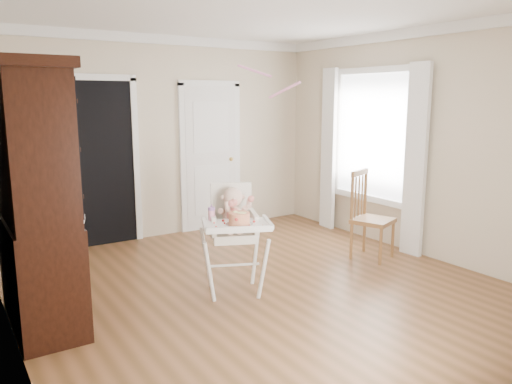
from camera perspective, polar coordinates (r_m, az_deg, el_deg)
floor at (r=5.07m, az=1.19°, el=-11.18°), size 5.00×5.00×0.00m
ceiling at (r=4.77m, az=1.33°, el=20.51°), size 5.00×5.00×0.00m
wall_back at (r=6.93m, az=-10.49°, el=6.09°), size 4.50×0.00×4.50m
wall_left at (r=3.94m, az=-26.92°, el=1.69°), size 0.00×5.00×5.00m
wall_right at (r=6.27m, az=18.61°, el=5.23°), size 0.00×5.00×5.00m
crown_molding at (r=4.76m, az=1.33°, el=19.79°), size 4.50×5.00×0.12m
doorway at (r=6.65m, az=-17.55°, el=3.49°), size 1.06×0.05×2.22m
closet_door at (r=7.24m, az=-5.19°, el=3.83°), size 0.96×0.09×2.13m
window_right at (r=6.75m, az=12.88°, el=5.34°), size 0.13×1.84×2.30m
high_chair at (r=4.82m, az=-2.59°, el=-3.91°), size 0.87×0.95×1.09m
baby at (r=4.81m, az=-2.62°, el=-2.19°), size 0.28×0.30×0.45m
cake at (r=4.52m, az=-1.92°, el=-3.05°), size 0.25×0.25×0.12m
sippy_cup at (r=4.68m, az=-5.10°, el=-2.45°), size 0.07×0.07×0.16m
china_cabinet at (r=4.45m, az=-23.90°, el=-0.55°), size 0.58×1.29×2.18m
dining_chair at (r=6.07m, az=12.94°, el=-2.90°), size 0.55×0.55×1.05m
streamer at (r=5.40m, az=-0.22°, el=13.69°), size 0.13×0.48×0.15m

